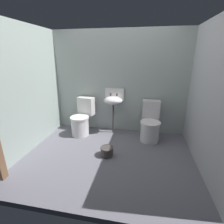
% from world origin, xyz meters
% --- Properties ---
extents(ground_plane, '(3.30, 2.52, 0.08)m').
position_xyz_m(ground_plane, '(0.00, 0.00, -0.04)').
color(ground_plane, slate).
extents(wall_back, '(3.30, 0.10, 2.19)m').
position_xyz_m(wall_back, '(0.00, 1.11, 1.10)').
color(wall_back, '#A7B2AD').
rests_on(wall_back, ground).
extents(wall_left, '(0.10, 2.32, 2.19)m').
position_xyz_m(wall_left, '(-1.50, 0.10, 1.10)').
color(wall_left, '#A1B0A9').
rests_on(wall_left, ground).
extents(wall_right, '(0.10, 2.32, 2.19)m').
position_xyz_m(wall_right, '(1.50, 0.10, 1.10)').
color(wall_right, '#AAABAE').
rests_on(wall_right, ground).
extents(toilet_left, '(0.48, 0.65, 0.78)m').
position_xyz_m(toilet_left, '(-0.77, 0.71, 0.32)').
color(toilet_left, white).
rests_on(toilet_left, ground).
extents(toilet_right, '(0.40, 0.59, 0.78)m').
position_xyz_m(toilet_right, '(0.71, 0.71, 0.32)').
color(toilet_right, white).
rests_on(toilet_right, ground).
extents(sink, '(0.42, 0.35, 0.99)m').
position_xyz_m(sink, '(-0.09, 0.90, 0.75)').
color(sink, '#413A38').
rests_on(sink, ground).
extents(bucket, '(0.23, 0.23, 0.16)m').
position_xyz_m(bucket, '(-0.03, -0.07, 0.09)').
color(bucket, '#413A38').
rests_on(bucket, ground).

